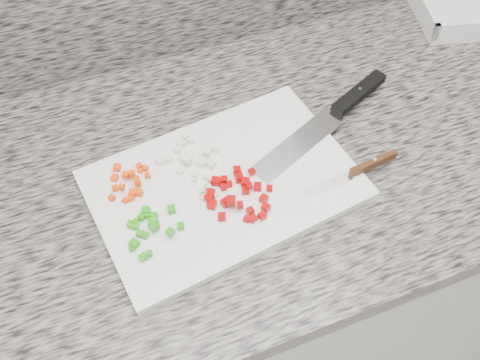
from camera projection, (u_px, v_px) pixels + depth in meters
name	position (u px, v px, depth m)	size (l,w,h in m)	color
cabinet	(258.00, 274.00, 1.30)	(3.92, 0.62, 0.86)	silver
countertop	(264.00, 157.00, 0.94)	(3.96, 0.64, 0.04)	slate
cutting_board	(224.00, 184.00, 0.87)	(0.42, 0.28, 0.01)	white
carrot_pile	(129.00, 182.00, 0.85)	(0.08, 0.08, 0.02)	#F14005
onion_pile	(191.00, 156.00, 0.89)	(0.11, 0.10, 0.02)	silver
green_pepper_pile	(149.00, 227.00, 0.80)	(0.09, 0.09, 0.02)	#25960D
red_pepper_pile	(237.00, 195.00, 0.84)	(0.11, 0.11, 0.02)	#A20202
garlic_pile	(209.00, 186.00, 0.85)	(0.04, 0.05, 0.01)	beige
chef_knife	(339.00, 110.00, 0.95)	(0.32, 0.16, 0.02)	white
paring_knife	(362.00, 169.00, 0.87)	(0.18, 0.03, 0.02)	white
tray	(471.00, 11.00, 1.13)	(0.26, 0.21, 0.05)	silver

